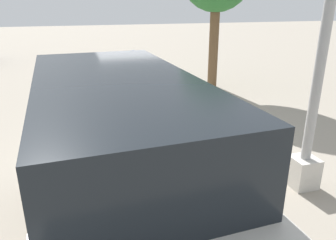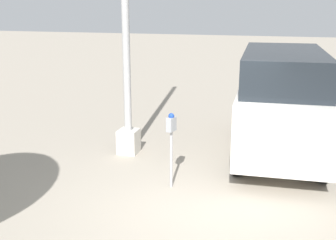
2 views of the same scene
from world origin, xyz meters
name	(u,v)px [view 2 (image 2 of 2)]	position (x,y,z in m)	size (l,w,h in m)	color
ground_plane	(194,209)	(0.00, 0.00, 0.00)	(80.00, 80.00, 0.00)	gray
parking_meter_near	(171,133)	(0.75, 0.61, 1.06)	(0.22, 0.16, 1.43)	#9E9EA3
lamp_post	(126,47)	(2.30, 2.05, 2.42)	(0.44, 0.44, 6.91)	beige
parked_van	(281,100)	(3.16, -1.25, 1.26)	(4.74, 2.05, 2.36)	beige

